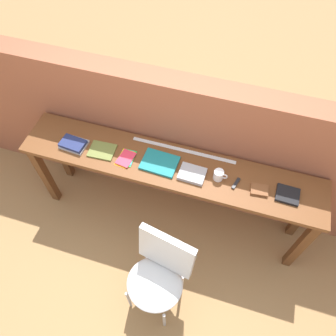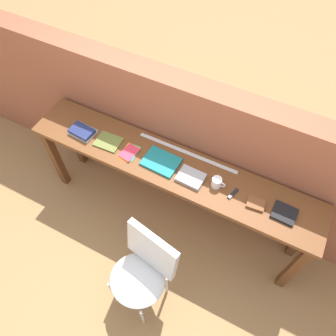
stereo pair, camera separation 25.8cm
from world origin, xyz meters
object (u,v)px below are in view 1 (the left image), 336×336
object	(u,v)px
pamphlet_pile_colourful	(126,158)
book_repair_rightmost	(288,195)
mug	(219,175)
book_stack_leftmost	(73,144)
magazine_cycling	(102,151)
chair_white_moulded	(159,273)
book_open_centre	(160,163)
multitool_folded	(236,183)
leather_journal_brown	(259,190)

from	to	relation	value
pamphlet_pile_colourful	book_repair_rightmost	xyz separation A→B (m)	(1.29, 0.03, 0.00)
pamphlet_pile_colourful	mug	world-z (taller)	mug
book_stack_leftmost	magazine_cycling	size ratio (longest dim) A/B	1.04
chair_white_moulded	book_open_centre	size ratio (longest dim) A/B	3.13
magazine_cycling	book_repair_rightmost	world-z (taller)	book_repair_rightmost
chair_white_moulded	multitool_folded	size ratio (longest dim) A/B	8.10
magazine_cycling	book_open_centre	bearing A→B (deg)	-0.87
magazine_cycling	book_open_centre	size ratio (longest dim) A/B	0.74
multitool_folded	leather_journal_brown	world-z (taller)	leather_journal_brown
book_stack_leftmost	multitool_folded	distance (m)	1.36
pamphlet_pile_colourful	multitool_folded	size ratio (longest dim) A/B	1.72
chair_white_moulded	pamphlet_pile_colourful	bearing A→B (deg)	125.24
pamphlet_pile_colourful	leather_journal_brown	world-z (taller)	leather_journal_brown
leather_journal_brown	book_repair_rightmost	world-z (taller)	same
pamphlet_pile_colourful	multitool_folded	world-z (taller)	multitool_folded
book_open_centre	mug	bearing A→B (deg)	2.63
book_stack_leftmost	multitool_folded	bearing A→B (deg)	0.95
chair_white_moulded	mug	bearing A→B (deg)	70.79
multitool_folded	leather_journal_brown	distance (m)	0.18
multitool_folded	book_repair_rightmost	world-z (taller)	book_repair_rightmost
magazine_cycling	leather_journal_brown	world-z (taller)	leather_journal_brown
chair_white_moulded	multitool_folded	bearing A→B (deg)	61.25
chair_white_moulded	leather_journal_brown	distance (m)	0.99
pamphlet_pile_colourful	leather_journal_brown	bearing A→B (deg)	0.62
chair_white_moulded	mug	size ratio (longest dim) A/B	8.10
pamphlet_pile_colourful	book_repair_rightmost	world-z (taller)	book_repair_rightmost
chair_white_moulded	magazine_cycling	world-z (taller)	magazine_cycling
book_stack_leftmost	mug	distance (m)	1.22
chair_white_moulded	book_stack_leftmost	world-z (taller)	book_stack_leftmost
mug	multitool_folded	xyz separation A→B (m)	(0.14, -0.01, -0.04)
book_open_centre	book_repair_rightmost	bearing A→B (deg)	2.58
magazine_cycling	book_open_centre	xyz separation A→B (m)	(0.49, 0.02, 0.00)
chair_white_moulded	book_stack_leftmost	xyz separation A→B (m)	(-0.96, 0.70, 0.38)
book_stack_leftmost	chair_white_moulded	bearing A→B (deg)	-36.14
chair_white_moulded	multitool_folded	distance (m)	0.90
pamphlet_pile_colourful	book_open_centre	size ratio (longest dim) A/B	0.66
chair_white_moulded	book_repair_rightmost	xyz separation A→B (m)	(0.79, 0.74, 0.37)
chair_white_moulded	book_stack_leftmost	bearing A→B (deg)	143.86
mug	leather_journal_brown	size ratio (longest dim) A/B	0.85
mug	book_repair_rightmost	xyz separation A→B (m)	(0.53, -0.00, -0.03)
chair_white_moulded	mug	xyz separation A→B (m)	(0.26, 0.74, 0.40)
mug	leather_journal_brown	xyz separation A→B (m)	(0.32, -0.02, -0.03)
mug	leather_journal_brown	world-z (taller)	mug
book_open_centre	mug	size ratio (longest dim) A/B	2.59
book_stack_leftmost	multitool_folded	xyz separation A→B (m)	(1.36, 0.02, -0.02)
mug	book_repair_rightmost	bearing A→B (deg)	-0.05
book_open_centre	book_repair_rightmost	size ratio (longest dim) A/B	1.66
chair_white_moulded	magazine_cycling	bearing A→B (deg)	134.78
book_open_centre	book_repair_rightmost	xyz separation A→B (m)	(1.01, -0.00, 0.00)
book_stack_leftmost	pamphlet_pile_colourful	world-z (taller)	book_stack_leftmost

